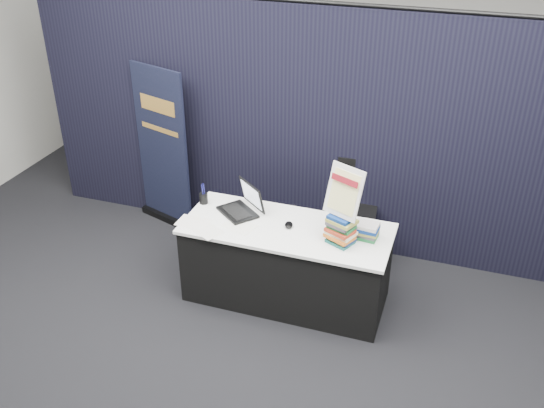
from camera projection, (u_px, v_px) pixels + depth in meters
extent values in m
plane|color=black|center=(266.00, 335.00, 5.11)|extent=(8.00, 8.00, 0.00)
cube|color=#B1AFA7|center=(372.00, 21.00, 7.54)|extent=(8.00, 0.02, 3.50)
cube|color=black|center=(320.00, 133.00, 5.84)|extent=(6.00, 0.08, 2.40)
cube|color=black|center=(286.00, 264.00, 5.39)|extent=(1.76, 0.71, 0.72)
cube|color=white|center=(287.00, 229.00, 5.20)|extent=(1.80, 0.75, 0.03)
cube|color=black|center=(238.00, 212.00, 5.40)|extent=(0.43, 0.42, 0.02)
cube|color=black|center=(242.00, 193.00, 5.43)|extent=(0.32, 0.27, 0.25)
cube|color=silver|center=(242.00, 193.00, 5.43)|extent=(0.26, 0.22, 0.19)
ellipsoid|color=black|center=(289.00, 225.00, 5.20)|extent=(0.10, 0.13, 0.03)
cube|color=white|center=(193.00, 222.00, 5.27)|extent=(0.28, 0.20, 0.00)
cube|color=white|center=(207.00, 230.00, 5.15)|extent=(0.33, 0.29, 0.00)
cube|color=white|center=(239.00, 226.00, 5.21)|extent=(0.32, 0.27, 0.00)
cylinder|color=black|center=(204.00, 198.00, 5.54)|extent=(0.09, 0.09, 0.10)
cube|color=#175A55|center=(340.00, 241.00, 4.98)|extent=(0.25, 0.23, 0.03)
cube|color=#12264F|center=(340.00, 239.00, 4.96)|extent=(0.25, 0.23, 0.03)
cube|color=#C2611B|center=(340.00, 236.00, 4.95)|extent=(0.25, 0.23, 0.03)
cube|color=beige|center=(341.00, 233.00, 4.94)|extent=(0.25, 0.23, 0.03)
cube|color=#A7321B|center=(341.00, 230.00, 4.92)|extent=(0.25, 0.23, 0.03)
cube|color=#1D6F37|center=(341.00, 227.00, 4.91)|extent=(0.25, 0.23, 0.03)
cube|color=#48474C|center=(341.00, 224.00, 4.89)|extent=(0.25, 0.23, 0.03)
cube|color=#ABA544|center=(341.00, 221.00, 4.88)|extent=(0.25, 0.23, 0.03)
cube|color=navy|center=(342.00, 218.00, 4.87)|extent=(0.25, 0.23, 0.03)
cube|color=#1D6F37|center=(366.00, 236.00, 5.04)|extent=(0.22, 0.17, 0.03)
cube|color=#48474C|center=(366.00, 234.00, 5.03)|extent=(0.22, 0.17, 0.03)
cube|color=#ABA544|center=(366.00, 231.00, 5.01)|extent=(0.22, 0.17, 0.03)
cube|color=navy|center=(367.00, 228.00, 5.00)|extent=(0.22, 0.17, 0.03)
cube|color=silver|center=(367.00, 225.00, 4.99)|extent=(0.22, 0.17, 0.03)
cube|color=black|center=(341.00, 216.00, 4.84)|extent=(0.20, 0.10, 0.02)
cylinder|color=black|center=(334.00, 196.00, 4.87)|extent=(0.05, 0.10, 0.30)
cylinder|color=black|center=(355.00, 199.00, 4.82)|extent=(0.05, 0.10, 0.30)
cube|color=white|center=(344.00, 192.00, 4.78)|extent=(0.34, 0.24, 0.41)
cube|color=#F8F29B|center=(344.00, 192.00, 4.77)|extent=(0.27, 0.19, 0.33)
cube|color=maroon|center=(345.00, 180.00, 4.72)|extent=(0.24, 0.12, 0.05)
cube|color=black|center=(168.00, 218.00, 6.72)|extent=(0.73, 0.33, 0.07)
cube|color=black|center=(162.00, 148.00, 6.32)|extent=(0.67, 0.25, 1.75)
cube|color=gold|center=(157.00, 105.00, 6.07)|extent=(0.46, 0.16, 0.16)
cube|color=gold|center=(160.00, 129.00, 6.20)|extent=(0.50, 0.17, 0.05)
cylinder|color=black|center=(324.00, 244.00, 5.88)|extent=(0.02, 0.02, 0.48)
cylinder|color=black|center=(368.00, 252.00, 5.76)|extent=(0.02, 0.02, 0.48)
cylinder|color=black|center=(335.00, 223.00, 6.24)|extent=(0.02, 0.02, 0.48)
cylinder|color=black|center=(376.00, 230.00, 6.12)|extent=(0.02, 0.02, 0.48)
cube|color=black|center=(352.00, 214.00, 5.87)|extent=(0.50, 0.50, 0.04)
cube|color=black|center=(360.00, 167.00, 5.84)|extent=(0.43, 0.08, 0.17)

